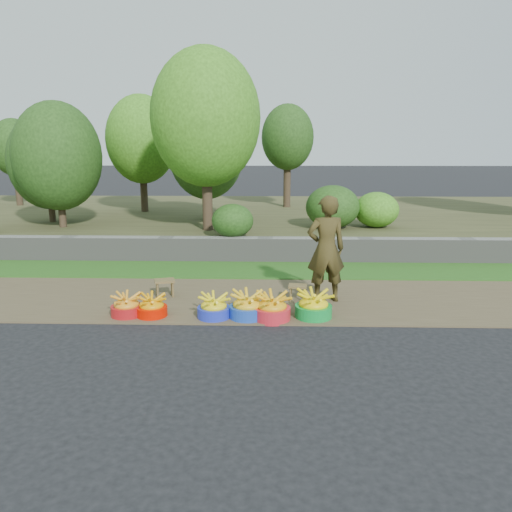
{
  "coord_description": "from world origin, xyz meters",
  "views": [
    {
      "loc": [
        0.1,
        -6.83,
        2.55
      ],
      "look_at": [
        -0.13,
        1.3,
        0.75
      ],
      "focal_mm": 35.0,
      "sensor_mm": 36.0,
      "label": 1
    }
  ],
  "objects_px": {
    "basin_d": "(247,307)",
    "stool_left": "(165,283)",
    "basin_a": "(127,306)",
    "stool_right": "(298,288)",
    "vendor_woman": "(326,249)",
    "basin_b": "(152,307)",
    "basin_c": "(214,308)",
    "basin_e": "(272,308)",
    "basin_f": "(313,306)"
  },
  "relations": [
    {
      "from": "basin_b",
      "to": "basin_c",
      "type": "relative_size",
      "value": 0.94
    },
    {
      "from": "stool_left",
      "to": "stool_right",
      "type": "relative_size",
      "value": 1.21
    },
    {
      "from": "basin_e",
      "to": "vendor_woman",
      "type": "height_order",
      "value": "vendor_woman"
    },
    {
      "from": "basin_a",
      "to": "vendor_woman",
      "type": "height_order",
      "value": "vendor_woman"
    },
    {
      "from": "basin_f",
      "to": "vendor_woman",
      "type": "distance_m",
      "value": 1.12
    },
    {
      "from": "basin_d",
      "to": "stool_left",
      "type": "xyz_separation_m",
      "value": [
        -1.47,
        1.03,
        0.07
      ]
    },
    {
      "from": "basin_f",
      "to": "stool_left",
      "type": "bearing_deg",
      "value": 158.04
    },
    {
      "from": "vendor_woman",
      "to": "basin_a",
      "type": "bearing_deg",
      "value": 5.68
    },
    {
      "from": "basin_e",
      "to": "basin_b",
      "type": "bearing_deg",
      "value": 177.3
    },
    {
      "from": "vendor_woman",
      "to": "basin_b",
      "type": "bearing_deg",
      "value": 7.93
    },
    {
      "from": "basin_b",
      "to": "basin_e",
      "type": "xyz_separation_m",
      "value": [
        1.83,
        -0.09,
        0.03
      ]
    },
    {
      "from": "basin_a",
      "to": "vendor_woman",
      "type": "relative_size",
      "value": 0.27
    },
    {
      "from": "basin_b",
      "to": "basin_f",
      "type": "xyz_separation_m",
      "value": [
        2.45,
        0.02,
        0.03
      ]
    },
    {
      "from": "basin_d",
      "to": "stool_left",
      "type": "bearing_deg",
      "value": 144.79
    },
    {
      "from": "stool_right",
      "to": "basin_a",
      "type": "bearing_deg",
      "value": -162.67
    },
    {
      "from": "basin_b",
      "to": "basin_c",
      "type": "distance_m",
      "value": 0.95
    },
    {
      "from": "basin_a",
      "to": "basin_c",
      "type": "xyz_separation_m",
      "value": [
        1.34,
        -0.05,
        0.01
      ]
    },
    {
      "from": "basin_d",
      "to": "basin_f",
      "type": "relative_size",
      "value": 0.98
    },
    {
      "from": "basin_a",
      "to": "basin_c",
      "type": "height_order",
      "value": "basin_c"
    },
    {
      "from": "basin_f",
      "to": "stool_right",
      "type": "relative_size",
      "value": 1.73
    },
    {
      "from": "basin_c",
      "to": "vendor_woman",
      "type": "height_order",
      "value": "vendor_woman"
    },
    {
      "from": "basin_f",
      "to": "stool_right",
      "type": "xyz_separation_m",
      "value": [
        -0.19,
        0.82,
        0.04
      ]
    },
    {
      "from": "basin_e",
      "to": "basin_f",
      "type": "height_order",
      "value": "basin_f"
    },
    {
      "from": "basin_e",
      "to": "stool_left",
      "type": "xyz_separation_m",
      "value": [
        -1.84,
        1.1,
        0.07
      ]
    },
    {
      "from": "stool_right",
      "to": "vendor_woman",
      "type": "relative_size",
      "value": 0.18
    },
    {
      "from": "basin_a",
      "to": "basin_b",
      "type": "xyz_separation_m",
      "value": [
        0.39,
        -0.01,
        -0.0
      ]
    },
    {
      "from": "basin_a",
      "to": "basin_d",
      "type": "relative_size",
      "value": 0.87
    },
    {
      "from": "basin_d",
      "to": "stool_left",
      "type": "distance_m",
      "value": 1.8
    },
    {
      "from": "stool_left",
      "to": "basin_f",
      "type": "bearing_deg",
      "value": -21.96
    },
    {
      "from": "basin_b",
      "to": "stool_left",
      "type": "bearing_deg",
      "value": 90.56
    },
    {
      "from": "basin_f",
      "to": "stool_right",
      "type": "height_order",
      "value": "basin_f"
    },
    {
      "from": "basin_b",
      "to": "vendor_woman",
      "type": "relative_size",
      "value": 0.27
    },
    {
      "from": "basin_e",
      "to": "stool_left",
      "type": "distance_m",
      "value": 2.14
    },
    {
      "from": "basin_b",
      "to": "basin_e",
      "type": "height_order",
      "value": "basin_e"
    },
    {
      "from": "basin_b",
      "to": "basin_c",
      "type": "height_order",
      "value": "basin_c"
    },
    {
      "from": "stool_left",
      "to": "vendor_woman",
      "type": "relative_size",
      "value": 0.22
    },
    {
      "from": "basin_c",
      "to": "stool_left",
      "type": "relative_size",
      "value": 1.27
    },
    {
      "from": "stool_right",
      "to": "basin_f",
      "type": "bearing_deg",
      "value": -76.65
    },
    {
      "from": "stool_left",
      "to": "stool_right",
      "type": "bearing_deg",
      "value": -4.41
    },
    {
      "from": "basin_a",
      "to": "basin_e",
      "type": "bearing_deg",
      "value": -2.5
    },
    {
      "from": "basin_f",
      "to": "basin_b",
      "type": "bearing_deg",
      "value": -179.57
    },
    {
      "from": "basin_d",
      "to": "vendor_woman",
      "type": "relative_size",
      "value": 0.31
    },
    {
      "from": "basin_a",
      "to": "basin_d",
      "type": "bearing_deg",
      "value": -1.08
    },
    {
      "from": "basin_c",
      "to": "basin_e",
      "type": "height_order",
      "value": "basin_e"
    },
    {
      "from": "basin_e",
      "to": "basin_d",
      "type": "bearing_deg",
      "value": 170.5
    },
    {
      "from": "basin_e",
      "to": "vendor_woman",
      "type": "xyz_separation_m",
      "value": [
        0.88,
        0.93,
        0.72
      ]
    },
    {
      "from": "basin_a",
      "to": "stool_right",
      "type": "xyz_separation_m",
      "value": [
        2.65,
        0.83,
        0.07
      ]
    },
    {
      "from": "basin_e",
      "to": "stool_right",
      "type": "xyz_separation_m",
      "value": [
        0.43,
        0.92,
        0.05
      ]
    },
    {
      "from": "basin_f",
      "to": "stool_left",
      "type": "height_order",
      "value": "basin_f"
    },
    {
      "from": "basin_d",
      "to": "basin_c",
      "type": "bearing_deg",
      "value": -178.38
    }
  ]
}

